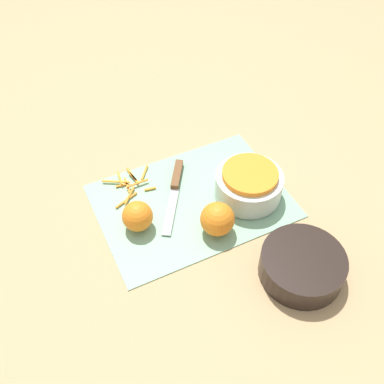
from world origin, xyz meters
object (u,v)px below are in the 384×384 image
at_px(bowl_dark, 302,266).
at_px(orange_left, 137,216).
at_px(knife, 176,183).
at_px(bowl_speckled, 249,184).
at_px(orange_right, 217,219).

relative_size(bowl_dark, orange_left, 2.52).
bearing_deg(knife, orange_left, -25.57).
bearing_deg(orange_left, bowl_speckled, 174.95).
distance_m(bowl_speckled, orange_right, 0.14).
xyz_separation_m(bowl_speckled, orange_right, (0.12, 0.07, 0.00)).
bearing_deg(orange_right, orange_left, -29.33).
bearing_deg(knife, orange_right, 41.16).
bearing_deg(bowl_dark, bowl_speckled, -92.82).
distance_m(bowl_dark, knife, 0.39).
xyz_separation_m(bowl_speckled, knife, (0.15, -0.11, -0.03)).
xyz_separation_m(orange_left, orange_right, (-0.16, 0.09, 0.00)).
height_order(bowl_dark, knife, bowl_dark).
bearing_deg(bowl_dark, knife, -69.01).
relative_size(bowl_speckled, knife, 0.78).
distance_m(bowl_speckled, bowl_dark, 0.25).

